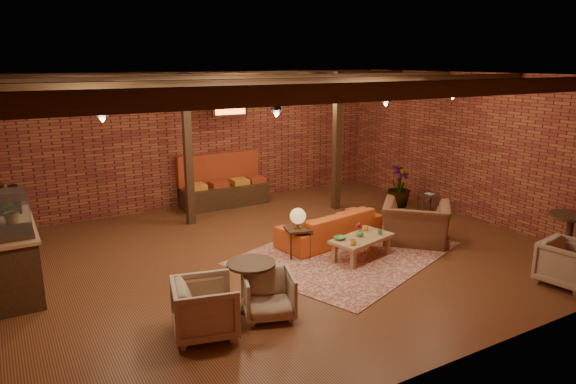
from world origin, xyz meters
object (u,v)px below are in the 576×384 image
armchair_far (568,262)px  armchair_a (205,305)px  plant_tall (401,145)px  armchair_right (416,216)px  armchair_b (268,293)px  sofa (330,227)px  coffee_table (361,239)px  round_table_left (251,278)px  side_table_lamp (298,220)px  round_table_right (570,230)px  side_table_book (427,196)px

armchair_far → armchair_a: bearing=156.1°
plant_tall → armchair_right: bearing=-124.9°
armchair_far → armchair_b: bearing=153.0°
sofa → armchair_a: bearing=22.4°
coffee_table → armchair_b: armchair_b is taller
coffee_table → armchair_a: (-3.35, -1.08, 0.04)m
armchair_b → round_table_left: bearing=129.3°
sofa → round_table_left: 3.11m
side_table_lamp → armchair_far: bearing=-46.3°
armchair_far → round_table_right: bearing=22.7°
armchair_far → armchair_right: bearing=95.6°
coffee_table → side_table_lamp: size_ratio=1.43×
side_table_book → plant_tall: plant_tall is taller
coffee_table → armchair_b: (-2.42, -1.05, -0.01)m
round_table_left → armchair_b: round_table_left is taller
round_table_right → plant_tall: bearing=92.5°
side_table_lamp → armchair_b: size_ratio=1.29×
armchair_a → side_table_book: (6.40, 2.54, 0.01)m
armchair_b → plant_tall: bearing=50.0°
armchair_a → armchair_b: 0.93m
armchair_b → round_table_right: bearing=9.4°
armchair_b → round_table_right: round_table_right is taller
side_table_lamp → side_table_book: side_table_lamp is taller
sofa → armchair_b: size_ratio=3.08×
armchair_a → armchair_far: armchair_a is taller
side_table_book → round_table_right: 3.37m
sofa → armchair_a: armchair_a is taller
armchair_right → plant_tall: plant_tall is taller
armchair_a → round_table_right: (6.43, -0.83, 0.17)m
coffee_table → round_table_left: bearing=-163.3°
coffee_table → side_table_lamp: 1.18m
round_table_left → armchair_right: size_ratio=0.58×
armchair_a → armchair_far: bearing=-90.9°
round_table_left → side_table_book: bearing=21.7°
coffee_table → armchair_right: bearing=5.3°
sofa → side_table_lamp: 1.05m
armchair_b → round_table_right: 5.57m
side_table_book → round_table_right: (0.03, -3.37, 0.16)m
side_table_book → round_table_right: size_ratio=0.62×
coffee_table → armchair_b: size_ratio=1.85×
round_table_right → armchair_far: size_ratio=1.10×
armchair_right → round_table_right: bearing=174.4°
sofa → armchair_right: bearing=139.0°
sofa → coffee_table: bearing=79.5°
side_table_book → sofa: bearing=-171.4°
armchair_a → sofa: bearing=-44.8°
round_table_left → armchair_right: armchair_right is taller
round_table_right → armchair_far: (-0.95, -0.59, -0.18)m
side_table_lamp → round_table_left: bearing=-138.6°
armchair_b → armchair_right: bearing=35.4°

